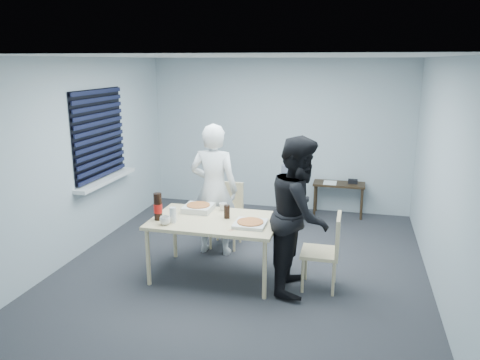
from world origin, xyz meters
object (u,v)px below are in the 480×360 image
(person_white, at_px, (214,190))
(person_black, at_px, (300,214))
(dining_table, at_px, (215,224))
(chair_right, at_px, (328,247))
(side_table, at_px, (339,188))
(mug_b, at_px, (223,207))
(chair_far, at_px, (227,209))
(stool, at_px, (291,197))
(backpack, at_px, (291,178))
(mug_a, at_px, (165,221))
(soda_bottle, at_px, (158,207))

(person_white, bearing_deg, person_black, 148.68)
(dining_table, relative_size, chair_right, 1.68)
(chair_right, height_order, side_table, chair_right)
(chair_right, height_order, mug_b, chair_right)
(dining_table, xyz_separation_m, chair_right, (1.33, -0.00, -0.16))
(chair_far, bearing_deg, dining_table, -82.22)
(side_table, xyz_separation_m, stool, (-0.73, -0.61, -0.05))
(stool, distance_m, mug_b, 1.89)
(chair_right, distance_m, side_table, 2.72)
(chair_right, xyz_separation_m, mug_b, (-1.34, 0.36, 0.26))
(dining_table, height_order, chair_right, chair_right)
(chair_far, bearing_deg, backpack, 54.75)
(chair_right, xyz_separation_m, side_table, (0.01, 2.72, -0.03))
(side_table, height_order, mug_a, mug_a)
(backpack, bearing_deg, mug_b, -122.15)
(person_black, xyz_separation_m, mug_a, (-1.51, -0.27, -0.11))
(backpack, bearing_deg, person_black, -92.28)
(dining_table, height_order, stool, dining_table)
(dining_table, relative_size, side_table, 1.76)
(backpack, relative_size, mug_a, 3.39)
(chair_far, relative_size, mug_a, 7.24)
(chair_far, xyz_separation_m, soda_bottle, (-0.50, -1.21, 0.37))
(person_black, distance_m, backpack, 2.18)
(dining_table, xyz_separation_m, person_white, (-0.23, 0.70, 0.22))
(mug_b, bearing_deg, person_white, 122.68)
(mug_b, bearing_deg, person_black, -21.71)
(mug_b, bearing_deg, chair_right, -14.97)
(chair_right, height_order, backpack, backpack)
(person_white, distance_m, mug_b, 0.43)
(person_white, relative_size, mug_a, 14.39)
(dining_table, xyz_separation_m, side_table, (1.34, 2.72, -0.18))
(person_white, bearing_deg, soda_bottle, 64.69)
(dining_table, distance_m, mug_b, 0.37)
(person_white, relative_size, soda_bottle, 5.47)
(chair_far, relative_size, person_black, 0.50)
(stool, relative_size, mug_b, 5.47)
(backpack, bearing_deg, chair_right, -83.75)
(mug_a, bearing_deg, mug_b, 53.61)
(dining_table, distance_m, stool, 2.21)
(mug_a, bearing_deg, dining_table, 32.37)
(side_table, distance_m, mug_b, 2.73)
(stool, bearing_deg, chair_far, -124.93)
(backpack, distance_m, mug_b, 1.85)
(mug_b, bearing_deg, stool, 70.71)
(backpack, bearing_deg, side_table, 27.61)
(mug_a, bearing_deg, chair_right, 9.77)
(dining_table, distance_m, mug_a, 0.60)
(backpack, bearing_deg, stool, 77.27)
(stool, relative_size, soda_bottle, 1.69)
(person_white, bearing_deg, dining_table, 107.84)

